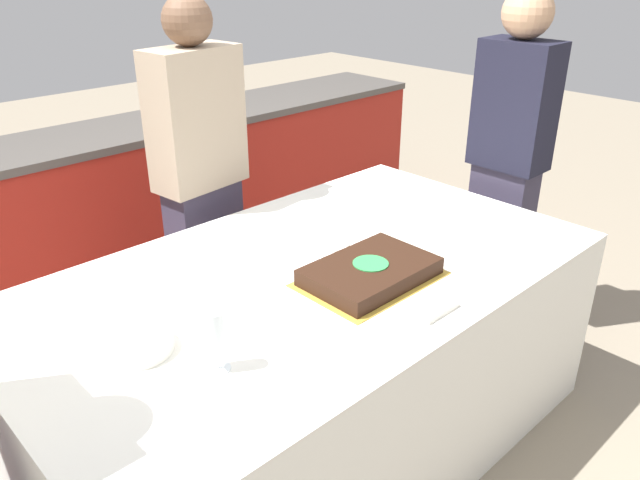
% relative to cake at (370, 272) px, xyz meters
% --- Properties ---
extents(ground_plane, '(14.00, 14.00, 0.00)m').
position_rel_cake_xyz_m(ground_plane, '(-0.10, 0.20, -0.80)').
color(ground_plane, gray).
extents(back_counter, '(4.40, 0.58, 0.92)m').
position_rel_cake_xyz_m(back_counter, '(-0.10, 1.87, -0.34)').
color(back_counter, '#A82319').
rests_on(back_counter, ground_plane).
extents(dining_table, '(2.11, 1.20, 0.77)m').
position_rel_cake_xyz_m(dining_table, '(-0.10, 0.20, -0.42)').
color(dining_table, white).
rests_on(dining_table, ground_plane).
extents(cake, '(0.48, 0.33, 0.07)m').
position_rel_cake_xyz_m(cake, '(0.00, 0.00, 0.00)').
color(cake, gold).
rests_on(cake, dining_table).
extents(plate_stack, '(0.20, 0.20, 0.04)m').
position_rel_cake_xyz_m(plate_stack, '(-0.78, 0.18, -0.01)').
color(plate_stack, white).
rests_on(plate_stack, dining_table).
extents(wine_glass, '(0.07, 0.07, 0.18)m').
position_rel_cake_xyz_m(wine_glass, '(-0.67, -0.05, 0.09)').
color(wine_glass, white).
rests_on(wine_glass, dining_table).
extents(side_plate_near_cake, '(0.18, 0.18, 0.00)m').
position_rel_cake_xyz_m(side_plate_near_cake, '(0.10, 0.31, -0.03)').
color(side_plate_near_cake, white).
rests_on(side_plate_near_cake, dining_table).
extents(side_plate_right_edge, '(0.18, 0.18, 0.00)m').
position_rel_cake_xyz_m(side_plate_right_edge, '(0.71, 0.29, -0.03)').
color(side_plate_right_edge, white).
rests_on(side_plate_right_edge, dining_table).
extents(utensil_pile, '(0.16, 0.08, 0.02)m').
position_rel_cake_xyz_m(utensil_pile, '(-0.00, -0.27, -0.02)').
color(utensil_pile, white).
rests_on(utensil_pile, dining_table).
extents(person_cutting_cake, '(0.42, 0.25, 1.64)m').
position_rel_cake_xyz_m(person_cutting_cake, '(-0.00, 1.01, 0.05)').
color(person_cutting_cake, '#383347').
rests_on(person_cutting_cake, ground_plane).
extents(person_seated_right, '(0.22, 0.34, 1.66)m').
position_rel_cake_xyz_m(person_seated_right, '(1.18, 0.20, 0.08)').
color(person_seated_right, '#383347').
rests_on(person_seated_right, ground_plane).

